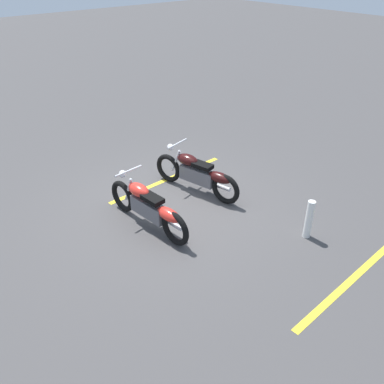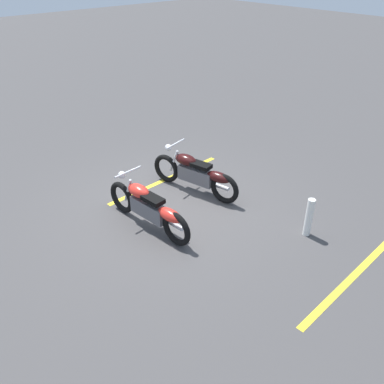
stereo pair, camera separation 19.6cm
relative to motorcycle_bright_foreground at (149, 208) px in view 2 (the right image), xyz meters
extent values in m
plane|color=#474444|center=(-0.37, 0.77, -0.46)|extent=(60.00, 60.00, 0.00)
torus|color=black|center=(-0.83, -0.07, -0.13)|extent=(0.68, 0.16, 0.67)
torus|color=black|center=(0.72, 0.06, -0.13)|extent=(0.68, 0.16, 0.67)
cube|color=#59595E|center=(-0.01, 0.00, -0.04)|extent=(0.86, 0.29, 0.32)
ellipsoid|color=red|center=(-0.28, -0.03, 0.26)|extent=(0.54, 0.32, 0.24)
ellipsoid|color=red|center=(0.56, 0.04, 0.10)|extent=(0.58, 0.29, 0.22)
cube|color=black|center=(0.12, 0.01, 0.24)|extent=(0.46, 0.28, 0.09)
cylinder|color=silver|center=(-0.61, -0.05, 0.13)|extent=(0.27, 0.08, 0.56)
cylinder|color=silver|center=(-0.56, -0.05, 0.56)|extent=(0.09, 0.62, 0.04)
sphere|color=silver|center=(-0.76, -0.07, 0.42)|extent=(0.15, 0.15, 0.15)
cylinder|color=silver|center=(0.38, 0.17, -0.20)|extent=(0.71, 0.15, 0.09)
torus|color=black|center=(-1.21, 1.38, -0.13)|extent=(0.68, 0.25, 0.67)
torus|color=black|center=(0.31, 1.72, -0.13)|extent=(0.68, 0.25, 0.67)
cube|color=#59595E|center=(-0.40, 1.56, -0.04)|extent=(0.87, 0.40, 0.32)
ellipsoid|color=black|center=(-0.67, 1.50, 0.26)|extent=(0.57, 0.39, 0.24)
ellipsoid|color=black|center=(0.15, 1.68, 0.10)|extent=(0.60, 0.35, 0.22)
cube|color=black|center=(-0.28, 1.59, 0.24)|extent=(0.48, 0.33, 0.09)
cylinder|color=silver|center=(-0.99, 1.43, 0.13)|extent=(0.27, 0.11, 0.56)
cylinder|color=silver|center=(-0.94, 1.44, 0.56)|extent=(0.17, 0.61, 0.04)
sphere|color=silver|center=(-1.13, 1.40, 0.42)|extent=(0.15, 0.15, 0.15)
cylinder|color=silver|center=(-0.04, 1.78, -0.20)|extent=(0.70, 0.24, 0.09)
cylinder|color=white|center=(2.14, 2.06, -0.08)|extent=(0.14, 0.14, 0.77)
cube|color=yellow|center=(-1.29, 1.42, -0.46)|extent=(0.23, 3.20, 0.01)
cube|color=yellow|center=(3.33, 1.68, -0.46)|extent=(0.23, 3.20, 0.01)
camera|label=1|loc=(5.41, -3.52, 4.18)|focal=38.01mm
camera|label=2|loc=(5.29, -3.67, 4.18)|focal=38.01mm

